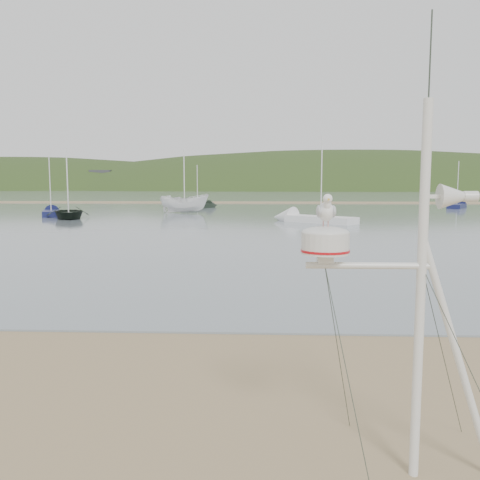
{
  "coord_description": "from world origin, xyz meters",
  "views": [
    {
      "loc": [
        2.2,
        -5.88,
        3.02
      ],
      "look_at": [
        1.9,
        1.0,
        2.25
      ],
      "focal_mm": 38.0,
      "sensor_mm": 36.0,
      "label": 1
    }
  ],
  "objects_px": {
    "boat_white": "(184,188)",
    "sailboat_blue_near": "(52,212)",
    "sailboat_blue_far": "(459,206)",
    "mast_rig": "(413,372)",
    "boat_dark": "(68,189)",
    "sailboat_white_near": "(300,218)",
    "sailboat_dark_mid": "(205,206)"
  },
  "relations": [
    {
      "from": "mast_rig",
      "to": "sailboat_blue_near",
      "type": "xyz_separation_m",
      "value": [
        -20.95,
        41.0,
        -0.82
      ]
    },
    {
      "from": "sailboat_dark_mid",
      "to": "sailboat_white_near",
      "type": "distance_m",
      "value": 23.26
    },
    {
      "from": "boat_white",
      "to": "sailboat_blue_far",
      "type": "height_order",
      "value": "sailboat_blue_far"
    },
    {
      "from": "mast_rig",
      "to": "sailboat_blue_far",
      "type": "bearing_deg",
      "value": 68.81
    },
    {
      "from": "boat_dark",
      "to": "sailboat_dark_mid",
      "type": "distance_m",
      "value": 21.09
    },
    {
      "from": "mast_rig",
      "to": "boat_white",
      "type": "xyz_separation_m",
      "value": [
        -9.25,
        45.26,
        1.33
      ]
    },
    {
      "from": "sailboat_blue_far",
      "to": "sailboat_blue_near",
      "type": "xyz_separation_m",
      "value": [
        -42.99,
        -15.85,
        0.0
      ]
    },
    {
      "from": "boat_dark",
      "to": "sailboat_blue_near",
      "type": "xyz_separation_m",
      "value": [
        -3.31,
        4.45,
        -2.2
      ]
    },
    {
      "from": "boat_dark",
      "to": "boat_white",
      "type": "relative_size",
      "value": 1.02
    },
    {
      "from": "mast_rig",
      "to": "boat_dark",
      "type": "relative_size",
      "value": 0.94
    },
    {
      "from": "boat_white",
      "to": "sailboat_blue_near",
      "type": "distance_m",
      "value": 12.64
    },
    {
      "from": "sailboat_dark_mid",
      "to": "sailboat_blue_near",
      "type": "bearing_deg",
      "value": -131.35
    },
    {
      "from": "sailboat_dark_mid",
      "to": "sailboat_blue_far",
      "type": "bearing_deg",
      "value": 2.85
    },
    {
      "from": "boat_dark",
      "to": "sailboat_dark_mid",
      "type": "xyz_separation_m",
      "value": [
        9.31,
        18.79,
        -2.2
      ]
    },
    {
      "from": "mast_rig",
      "to": "boat_dark",
      "type": "bearing_deg",
      "value": 115.76
    },
    {
      "from": "mast_rig",
      "to": "sailboat_blue_near",
      "type": "height_order",
      "value": "sailboat_blue_near"
    },
    {
      "from": "sailboat_blue_far",
      "to": "sailboat_white_near",
      "type": "relative_size",
      "value": 0.83
    },
    {
      "from": "boat_white",
      "to": "boat_dark",
      "type": "bearing_deg",
      "value": 131.91
    },
    {
      "from": "boat_white",
      "to": "sailboat_blue_near",
      "type": "relative_size",
      "value": 0.83
    },
    {
      "from": "sailboat_blue_far",
      "to": "sailboat_blue_near",
      "type": "height_order",
      "value": "sailboat_blue_far"
    },
    {
      "from": "sailboat_dark_mid",
      "to": "sailboat_blue_near",
      "type": "distance_m",
      "value": 19.1
    },
    {
      "from": "boat_white",
      "to": "sailboat_blue_near",
      "type": "bearing_deg",
      "value": 105.83
    },
    {
      "from": "sailboat_blue_near",
      "to": "boat_white",
      "type": "bearing_deg",
      "value": 20.0
    },
    {
      "from": "mast_rig",
      "to": "sailboat_dark_mid",
      "type": "relative_size",
      "value": 0.86
    },
    {
      "from": "boat_white",
      "to": "sailboat_blue_far",
      "type": "distance_m",
      "value": 33.44
    },
    {
      "from": "boat_dark",
      "to": "boat_white",
      "type": "bearing_deg",
      "value": 22.49
    },
    {
      "from": "boat_white",
      "to": "sailboat_blue_near",
      "type": "xyz_separation_m",
      "value": [
        -11.7,
        -4.26,
        -2.15
      ]
    },
    {
      "from": "boat_white",
      "to": "sailboat_blue_far",
      "type": "relative_size",
      "value": 0.81
    },
    {
      "from": "mast_rig",
      "to": "sailboat_blue_far",
      "type": "distance_m",
      "value": 60.98
    },
    {
      "from": "sailboat_blue_far",
      "to": "sailboat_white_near",
      "type": "distance_m",
      "value": 30.66
    },
    {
      "from": "sailboat_blue_near",
      "to": "sailboat_blue_far",
      "type": "bearing_deg",
      "value": 20.23
    },
    {
      "from": "sailboat_blue_near",
      "to": "sailboat_white_near",
      "type": "bearing_deg",
      "value": -16.93
    }
  ]
}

